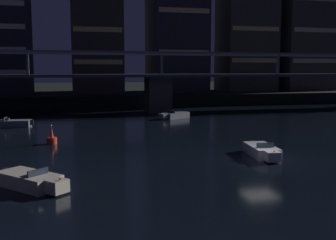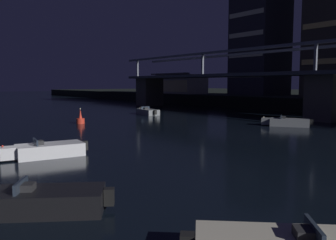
{
  "view_description": "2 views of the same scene",
  "coord_description": "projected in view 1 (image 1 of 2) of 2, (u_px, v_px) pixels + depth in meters",
  "views": [
    {
      "loc": [
        -13.11,
        -26.37,
        6.56
      ],
      "look_at": [
        -3.51,
        14.28,
        1.44
      ],
      "focal_mm": 43.31,
      "sensor_mm": 36.0,
      "label": 1
    },
    {
      "loc": [
        22.55,
        -5.33,
        4.46
      ],
      "look_at": [
        -1.74,
        13.14,
        1.35
      ],
      "focal_mm": 37.99,
      "sensor_mm": 36.0,
      "label": 2
    }
  ],
  "objects": [
    {
      "name": "tower_east_low",
      "position": [
        303.0,
        18.0,
        91.32
      ],
      "size": [
        13.57,
        13.87,
        32.56
      ],
      "color": "#423D38",
      "rests_on": "far_riverbank"
    },
    {
      "name": "speedboat_mid_left",
      "position": [
        11.0,
        123.0,
        47.21
      ],
      "size": [
        5.23,
        2.23,
        1.16
      ],
      "color": "gray",
      "rests_on": "ground"
    },
    {
      "name": "tower_west_tall",
      "position": [
        96.0,
        17.0,
        80.27
      ],
      "size": [
        9.69,
        13.04,
        30.26
      ],
      "color": "#38332D",
      "rests_on": "far_riverbank"
    },
    {
      "name": "river_bridge",
      "position": [
        158.0,
        84.0,
        63.51
      ],
      "size": [
        82.07,
        6.4,
        9.38
      ],
      "color": "#4C4944",
      "rests_on": "ground"
    },
    {
      "name": "tower_west_low",
      "position": [
        4.0,
        39.0,
        74.99
      ],
      "size": [
        9.35,
        9.17,
        20.66
      ],
      "color": "#282833",
      "rests_on": "far_riverbank"
    },
    {
      "name": "speedboat_mid_right",
      "position": [
        174.0,
        115.0,
        55.73
      ],
      "size": [
        4.8,
        3.77,
        1.16
      ],
      "color": "gray",
      "rests_on": "ground"
    },
    {
      "name": "far_riverbank",
      "position": [
        122.0,
        91.0,
        110.29
      ],
      "size": [
        240.0,
        80.0,
        2.2
      ],
      "primitive_type": "cube",
      "color": "black",
      "rests_on": "ground"
    },
    {
      "name": "speedboat_near_center",
      "position": [
        31.0,
        180.0,
        22.75
      ],
      "size": [
        4.27,
        4.5,
        1.16
      ],
      "color": "beige",
      "rests_on": "ground"
    },
    {
      "name": "tower_east_tall",
      "position": [
        247.0,
        15.0,
        86.89
      ],
      "size": [
        11.12,
        9.58,
        32.72
      ],
      "color": "#423D38",
      "rests_on": "far_riverbank"
    },
    {
      "name": "channel_buoy",
      "position": [
        52.0,
        139.0,
        36.28
      ],
      "size": [
        0.9,
        0.9,
        1.76
      ],
      "color": "red",
      "rests_on": "ground"
    },
    {
      "name": "speedboat_near_left",
      "position": [
        262.0,
        151.0,
        31.1
      ],
      "size": [
        2.27,
        5.23,
        1.16
      ],
      "color": "silver",
      "rests_on": "ground"
    },
    {
      "name": "ground_plane",
      "position": [
        261.0,
        162.0,
        29.27
      ],
      "size": [
        400.0,
        400.0,
        0.0
      ],
      "primitive_type": "plane",
      "color": "black"
    }
  ]
}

